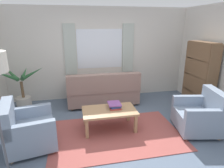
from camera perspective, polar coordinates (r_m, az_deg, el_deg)
The scene contains 11 objects.
ground_plane at distance 3.95m, azimuth 1.35°, elevation -14.94°, with size 6.24×6.24×0.00m, color slate.
wall_back at distance 5.62m, azimuth -3.76°, elevation 9.06°, with size 5.32×0.12×2.60m, color silver.
window_with_curtains at distance 5.52m, azimuth -3.67°, elevation 10.47°, with size 1.98×0.07×1.40m.
area_rug at distance 3.95m, azimuth 1.35°, elevation -14.86°, with size 2.56×1.62×0.01m, color #9E4C47.
couch at distance 5.18m, azimuth -2.73°, elevation -2.30°, with size 1.90×0.82×0.92m.
armchair_left at distance 3.73m, azimuth -24.25°, elevation -12.41°, with size 0.97×0.98×0.88m.
armchair_right at distance 4.31m, azimuth 25.02°, elevation -8.46°, with size 0.97×0.98×0.88m.
coffee_table at distance 3.96m, azimuth -0.80°, elevation -8.54°, with size 1.10×0.64×0.44m.
book_stack_on_table at distance 4.02m, azimuth 0.81°, elevation -6.40°, with size 0.28×0.33×0.10m.
potted_plant at distance 5.39m, azimuth -25.48°, elevation -2.06°, with size 1.16×0.98×1.21m.
bookshelf at distance 5.31m, azimuth 24.64°, elevation 2.49°, with size 0.30×0.94×1.72m.
Camera 1 is at (-0.76, -3.25, 2.12)m, focal length 30.39 mm.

